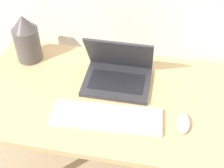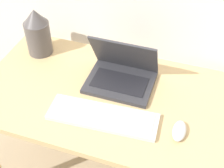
% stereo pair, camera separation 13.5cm
% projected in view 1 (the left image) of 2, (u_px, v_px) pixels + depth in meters
% --- Properties ---
extents(desk, '(1.22, 0.68, 0.73)m').
position_uv_depth(desk, '(106.00, 108.00, 1.51)').
color(desk, tan).
rests_on(desk, ground_plane).
extents(laptop, '(0.32, 0.25, 0.24)m').
position_uv_depth(laptop, '(118.00, 72.00, 1.49)').
color(laptop, '#333338').
rests_on(laptop, desk).
extents(keyboard, '(0.48, 0.17, 0.02)m').
position_uv_depth(keyboard, '(106.00, 117.00, 1.34)').
color(keyboard, silver).
rests_on(keyboard, desk).
extents(mouse, '(0.06, 0.11, 0.03)m').
position_uv_depth(mouse, '(183.00, 123.00, 1.31)').
color(mouse, silver).
rests_on(mouse, desk).
extents(vase, '(0.13, 0.13, 0.26)m').
position_uv_depth(vase, '(26.00, 38.00, 1.56)').
color(vase, '#514C4C').
rests_on(vase, desk).
extents(mp3_player, '(0.05, 0.06, 0.01)m').
position_uv_depth(mp3_player, '(106.00, 95.00, 1.44)').
color(mp3_player, '#1E7FB7').
rests_on(mp3_player, desk).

